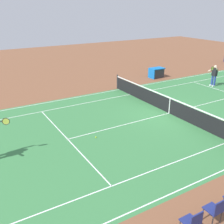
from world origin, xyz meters
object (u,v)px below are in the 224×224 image
Objects in this scene: tennis_net at (170,105)px; tennis_player_far at (214,74)px; spectator_chair_3 at (215,209)px; equipment_cart_tarped at (156,73)px; tennis_ball at (96,137)px; spectator_chair_4 at (193,222)px.

tennis_player_far is (-6.83, -2.54, 0.44)m from tennis_net.
spectator_chair_3 is at bearing 39.91° from tennis_player_far.
tennis_player_far is 1.93× the size of spectator_chair_3.
tennis_net is 13.30× the size of spectator_chair_3.
equipment_cart_tarped is at bearing -123.92° from spectator_chair_3.
spectator_chair_3 is (4.71, 7.12, 0.03)m from tennis_net.
spectator_chair_4 is at bearing 86.03° from tennis_ball.
spectator_chair_4 is (12.46, 9.65, -0.41)m from tennis_player_far.
tennis_ball is 0.08× the size of spectator_chair_4.
tennis_net is 8.29m from equipment_cart_tarped.
spectator_chair_4 is at bearing 0.00° from spectator_chair_3.
spectator_chair_3 is at bearing 180.00° from spectator_chair_4.
tennis_net reaches higher than tennis_ball.
tennis_net is 6.89× the size of tennis_player_far.
tennis_ball is 6.59m from spectator_chair_3.
tennis_player_far is at bearing 116.48° from equipment_cart_tarped.
equipment_cart_tarped is (-9.39, -13.96, -0.08)m from spectator_chair_3.
tennis_net is 8.53m from spectator_chair_3.
tennis_ball is 0.08× the size of spectator_chair_3.
tennis_player_far is 15.77m from spectator_chair_4.
tennis_player_far is 4.84m from equipment_cart_tarped.
spectator_chair_4 is at bearing 37.76° from tennis_player_far.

